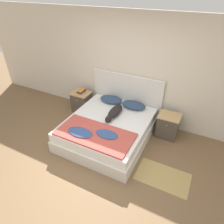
{
  "coord_description": "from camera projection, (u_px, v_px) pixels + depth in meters",
  "views": [
    {
      "loc": [
        1.54,
        -2.03,
        3.01
      ],
      "look_at": [
        -0.13,
        1.25,
        0.58
      ],
      "focal_mm": 32.0,
      "sensor_mm": 36.0,
      "label": 1
    }
  ],
  "objects": [
    {
      "name": "ground_plane",
      "position": [
        88.0,
        172.0,
        3.75
      ],
      "size": [
        16.0,
        16.0,
        0.0
      ],
      "primitive_type": "plane",
      "color": "brown"
    },
    {
      "name": "wall_back",
      "position": [
        134.0,
        70.0,
        4.63
      ],
      "size": [
        9.0,
        0.06,
        2.55
      ],
      "color": "beige",
      "rests_on": "ground_plane"
    },
    {
      "name": "bed",
      "position": [
        108.0,
        129.0,
        4.45
      ],
      "size": [
        1.73,
        1.95,
        0.48
      ],
      "color": "silver",
      "rests_on": "ground_plane"
    },
    {
      "name": "headboard",
      "position": [
        126.0,
        95.0,
        4.99
      ],
      "size": [
        1.81,
        0.06,
        1.17
      ],
      "color": "silver",
      "rests_on": "ground_plane"
    },
    {
      "name": "nightstand_left",
      "position": [
        82.0,
        102.0,
        5.38
      ],
      "size": [
        0.47,
        0.41,
        0.55
      ],
      "color": "#4C4238",
      "rests_on": "ground_plane"
    },
    {
      "name": "nightstand_right",
      "position": [
        168.0,
        125.0,
        4.5
      ],
      "size": [
        0.47,
        0.41,
        0.55
      ],
      "color": "#4C4238",
      "rests_on": "ground_plane"
    },
    {
      "name": "pillow_left",
      "position": [
        111.0,
        99.0,
        4.95
      ],
      "size": [
        0.58,
        0.36,
        0.13
      ],
      "color": "navy",
      "rests_on": "bed"
    },
    {
      "name": "pillow_right",
      "position": [
        134.0,
        105.0,
        4.72
      ],
      "size": [
        0.58,
        0.36,
        0.13
      ],
      "color": "navy",
      "rests_on": "bed"
    },
    {
      "name": "quilt",
      "position": [
        94.0,
        134.0,
        3.89
      ],
      "size": [
        1.52,
        0.75,
        0.07
      ],
      "color": "#BC4C42",
      "rests_on": "bed"
    },
    {
      "name": "dog",
      "position": [
        114.0,
        112.0,
        4.43
      ],
      "size": [
        0.22,
        0.79,
        0.17
      ],
      "color": "black",
      "rests_on": "bed"
    },
    {
      "name": "book_stack",
      "position": [
        81.0,
        91.0,
        5.21
      ],
      "size": [
        0.15,
        0.24,
        0.09
      ],
      "color": "#703D7F",
      "rests_on": "nightstand_left"
    },
    {
      "name": "rug",
      "position": [
        163.0,
        177.0,
        3.66
      ],
      "size": [
        0.96,
        0.58,
        0.0
      ],
      "color": "tan",
      "rests_on": "ground_plane"
    }
  ]
}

